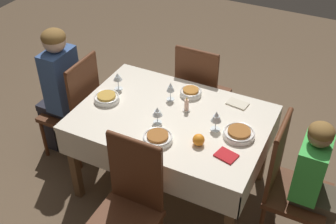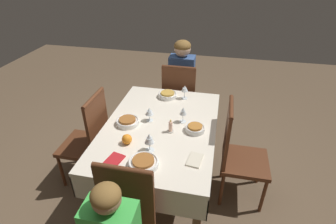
% 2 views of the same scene
% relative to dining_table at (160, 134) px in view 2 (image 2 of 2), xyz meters
% --- Properties ---
extents(ground_plane, '(8.00, 8.00, 0.00)m').
position_rel_dining_table_xyz_m(ground_plane, '(0.00, 0.00, -0.66)').
color(ground_plane, brown).
extents(dining_table, '(1.42, 0.99, 0.75)m').
position_rel_dining_table_xyz_m(dining_table, '(0.00, 0.00, 0.00)').
color(dining_table, silver).
rests_on(dining_table, ground_plane).
extents(chair_west, '(0.42, 0.42, 1.00)m').
position_rel_dining_table_xyz_m(chair_west, '(-0.92, 0.02, -0.14)').
color(chair_west, '#562D19').
rests_on(chair_west, ground_plane).
extents(chair_north, '(0.42, 0.42, 1.00)m').
position_rel_dining_table_xyz_m(chair_north, '(-0.06, 0.71, -0.14)').
color(chair_north, '#562D19').
rests_on(chair_north, ground_plane).
extents(chair_south, '(0.42, 0.42, 1.00)m').
position_rel_dining_table_xyz_m(chair_south, '(0.03, -0.71, -0.14)').
color(chair_south, '#562D19').
rests_on(chair_south, ground_plane).
extents(person_adult_denim, '(0.34, 0.30, 1.22)m').
position_rel_dining_table_xyz_m(person_adult_denim, '(-1.08, 0.02, 0.03)').
color(person_adult_denim, '#282833').
rests_on(person_adult_denim, ground_plane).
extents(bowl_west, '(0.20, 0.20, 0.06)m').
position_rel_dining_table_xyz_m(bowl_west, '(-0.54, -0.05, 0.12)').
color(bowl_west, white).
rests_on(bowl_west, dining_table).
extents(wine_glass_west, '(0.07, 0.07, 0.15)m').
position_rel_dining_table_xyz_m(wine_glass_west, '(-0.54, 0.13, 0.20)').
color(wine_glass_west, white).
rests_on(wine_glass_west, dining_table).
extents(bowl_east, '(0.22, 0.22, 0.06)m').
position_rel_dining_table_xyz_m(bowl_east, '(0.52, 0.00, 0.12)').
color(bowl_east, white).
rests_on(bowl_east, dining_table).
extents(wine_glass_east, '(0.08, 0.08, 0.16)m').
position_rel_dining_table_xyz_m(wine_glass_east, '(0.34, -0.00, 0.20)').
color(wine_glass_east, white).
rests_on(wine_glass_east, dining_table).
extents(bowl_north, '(0.17, 0.17, 0.06)m').
position_rel_dining_table_xyz_m(bowl_north, '(0.01, 0.31, 0.12)').
color(bowl_north, white).
rests_on(bowl_north, dining_table).
extents(wine_glass_north, '(0.06, 0.06, 0.15)m').
position_rel_dining_table_xyz_m(wine_glass_north, '(-0.10, 0.19, 0.20)').
color(wine_glass_north, white).
rests_on(wine_glass_north, dining_table).
extents(bowl_south, '(0.21, 0.21, 0.06)m').
position_rel_dining_table_xyz_m(bowl_south, '(0.03, -0.29, 0.12)').
color(bowl_south, white).
rests_on(bowl_south, dining_table).
extents(wine_glass_south, '(0.07, 0.07, 0.14)m').
position_rel_dining_table_xyz_m(wine_glass_south, '(-0.06, -0.11, 0.18)').
color(wine_glass_south, white).
rests_on(wine_glass_south, dining_table).
extents(candle_centerpiece, '(0.06, 0.06, 0.13)m').
position_rel_dining_table_xyz_m(candle_centerpiece, '(0.07, 0.11, 0.13)').
color(candle_centerpiece, beige).
rests_on(candle_centerpiece, dining_table).
extents(orange_fruit, '(0.08, 0.08, 0.08)m').
position_rel_dining_table_xyz_m(orange_fruit, '(0.30, -0.20, 0.13)').
color(orange_fruit, orange).
rests_on(orange_fruit, dining_table).
extents(napkin_red_folded, '(0.17, 0.12, 0.01)m').
position_rel_dining_table_xyz_m(napkin_red_folded, '(0.39, 0.36, 0.09)').
color(napkin_red_folded, beige).
rests_on(napkin_red_folded, dining_table).
extents(napkin_spare_side, '(0.16, 0.14, 0.01)m').
position_rel_dining_table_xyz_m(napkin_spare_side, '(0.51, -0.23, 0.09)').
color(napkin_spare_side, red).
rests_on(napkin_spare_side, dining_table).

